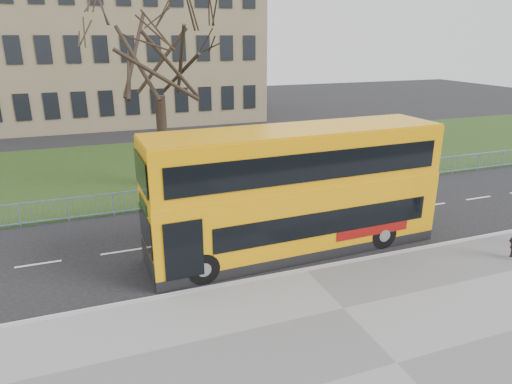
% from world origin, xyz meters
% --- Properties ---
extents(ground, '(120.00, 120.00, 0.00)m').
position_xyz_m(ground, '(0.00, 0.00, 0.00)').
color(ground, black).
rests_on(ground, ground).
extents(pavement, '(80.00, 10.50, 0.12)m').
position_xyz_m(pavement, '(0.00, -6.75, 0.06)').
color(pavement, slate).
rests_on(pavement, ground).
extents(kerb, '(80.00, 0.20, 0.14)m').
position_xyz_m(kerb, '(0.00, -1.55, 0.07)').
color(kerb, '#98989B').
rests_on(kerb, ground).
extents(grass_verge, '(80.00, 15.40, 0.08)m').
position_xyz_m(grass_verge, '(0.00, 14.30, 0.04)').
color(grass_verge, '#203413').
rests_on(grass_verge, ground).
extents(guard_railing, '(40.00, 0.12, 1.10)m').
position_xyz_m(guard_railing, '(0.00, 6.60, 0.55)').
color(guard_railing, '#728DCB').
rests_on(guard_railing, ground).
extents(bare_tree, '(8.28, 8.28, 11.83)m').
position_xyz_m(bare_tree, '(-3.00, 10.00, 5.99)').
color(bare_tree, black).
rests_on(bare_tree, grass_verge).
extents(civic_building, '(30.00, 15.00, 14.00)m').
position_xyz_m(civic_building, '(-5.00, 35.00, 7.00)').
color(civic_building, '#816E52').
rests_on(civic_building, ground).
extents(yellow_bus, '(11.43, 3.07, 4.76)m').
position_xyz_m(yellow_bus, '(0.43, 0.39, 2.55)').
color(yellow_bus, '#F2A20A').
rests_on(yellow_bus, ground).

